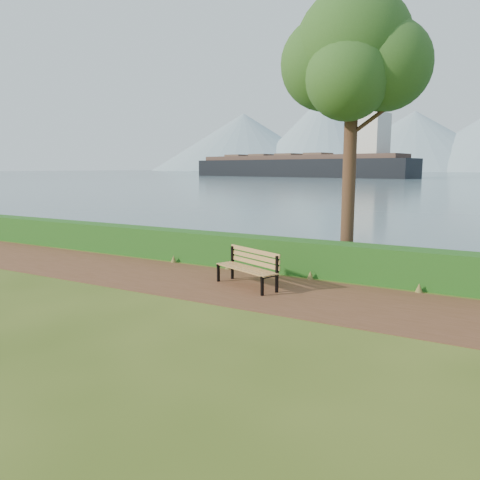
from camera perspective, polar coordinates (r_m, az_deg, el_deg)
The scene contains 6 objects.
ground at distance 12.26m, azimuth -1.95°, elevation -5.91°, with size 140.00×140.00×0.00m, color #394F16.
path at distance 12.51m, azimuth -1.24°, elevation -5.59°, with size 40.00×3.40×0.01m, color #53321C.
hedge at distance 14.39m, azimuth 3.42°, elevation -1.67°, with size 32.00×0.85×1.00m, color #164513.
bench at distance 12.33m, azimuth 1.14°, elevation -3.10°, with size 2.04×1.28×0.99m.
tree at distance 15.19m, azimuth 13.59°, elevation 21.15°, with size 4.49×3.76×8.64m.
cargo_ship at distance 154.75m, azimuth 7.64°, elevation 8.93°, with size 79.30×28.05×23.81m.
Camera 1 is at (6.16, -10.13, 3.12)m, focal length 35.00 mm.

